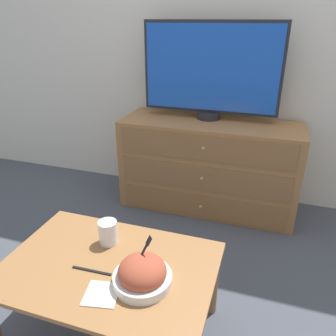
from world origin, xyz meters
The scene contains 9 objects.
ground_plane centered at (0.00, 0.00, 0.00)m, with size 12.00×12.00×0.00m, color #474C56.
wall_back centered at (0.00, 0.03, 1.30)m, with size 12.00×0.05×2.60m.
dresser centered at (-0.06, -0.25, 0.33)m, with size 1.25×0.45×0.66m.
tv centered at (-0.10, -0.16, 0.99)m, with size 0.94×0.16×0.65m.
coffee_table centered at (-0.23, -1.49, 0.34)m, with size 0.87×0.59×0.39m.
takeout_bowl centered at (-0.06, -1.53, 0.44)m, with size 0.23×0.23×0.18m.
drink_cup centered at (-0.30, -1.35, 0.44)m, with size 0.08×0.08×0.11m.
napkin centered at (-0.18, -1.63, 0.40)m, with size 0.14×0.14×0.00m.
knife centered at (-0.28, -1.54, 0.40)m, with size 0.17×0.02×0.01m.
Camera 1 is at (0.33, -2.41, 1.32)m, focal length 35.00 mm.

